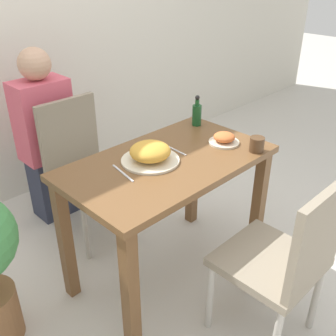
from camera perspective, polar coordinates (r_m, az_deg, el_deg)
name	(u,v)px	position (r m, az deg, el deg)	size (l,w,h in m)	color
ground_plane	(168,272)	(2.40, 0.00, -14.82)	(16.00, 16.00, 0.00)	beige
wall_back	(15,14)	(2.96, -21.32, 20.06)	(8.00, 0.05, 2.60)	beige
dining_table	(168,182)	(2.02, 0.00, -2.02)	(1.07, 0.62, 0.75)	brown
chair_near	(287,257)	(1.81, 16.83, -12.32)	(0.42, 0.42, 0.88)	gray
chair_far	(82,163)	(2.53, -12.42, 0.75)	(0.42, 0.42, 0.88)	gray
food_plate	(150,153)	(1.92, -2.60, 2.15)	(0.29, 0.29, 0.10)	beige
side_plate	(224,139)	(2.14, 8.15, 4.21)	(0.17, 0.17, 0.06)	beige
drink_cup	(257,144)	(2.08, 12.77, 3.36)	(0.08, 0.08, 0.08)	#4C331E
sauce_bottle	(197,114)	(2.35, 4.21, 7.85)	(0.05, 0.05, 0.18)	#194C23
fork_utensil	(123,173)	(1.84, -6.58, -0.73)	(0.04, 0.19, 0.00)	silver
spoon_utensil	(175,150)	(2.05, 1.03, 2.63)	(0.02, 0.16, 0.00)	silver
person_figure	(46,138)	(2.72, -17.23, 4.14)	(0.34, 0.22, 1.17)	#2D3347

